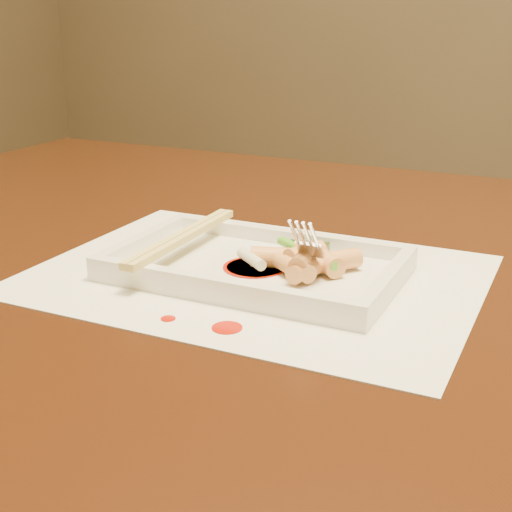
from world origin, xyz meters
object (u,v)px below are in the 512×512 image
at_px(table, 334,358).
at_px(plate_base, 256,270).
at_px(chopstick_a, 179,237).
at_px(placemat, 256,275).
at_px(fork, 338,192).

bearing_deg(table, plate_base, -132.99).
distance_m(plate_base, chopstick_a, 0.08).
bearing_deg(placemat, fork, 14.42).
bearing_deg(plate_base, fork, 14.42).
xyz_separation_m(table, placemat, (-0.06, -0.06, 0.10)).
relative_size(placemat, chopstick_a, 2.13).
relative_size(placemat, plate_base, 1.54).
height_order(chopstick_a, fork, fork).
relative_size(table, chopstick_a, 7.45).
relative_size(chopstick_a, fork, 1.34).
height_order(placemat, plate_base, plate_base).
bearing_deg(placemat, chopstick_a, 180.00).
relative_size(table, fork, 10.00).
distance_m(placemat, chopstick_a, 0.09).
bearing_deg(table, placemat, -132.99).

